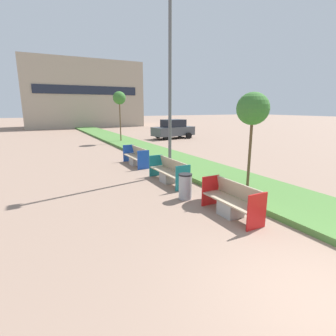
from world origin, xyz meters
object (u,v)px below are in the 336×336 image
object	(u,v)px
bench_blue_frame	(136,158)
litter_bin	(185,186)
sapling_tree_near	(253,109)
sapling_tree_far	(119,99)
bench_red_frame	(232,203)
parked_car_distant	(173,129)
street_lamp_post	(170,75)
bench_teal_frame	(169,173)

from	to	relation	value
bench_blue_frame	litter_bin	xyz separation A→B (m)	(-0.45, -5.81, 0.06)
bench_blue_frame	sapling_tree_near	xyz separation A→B (m)	(2.05, -6.12, 2.56)
bench_blue_frame	sapling_tree_near	bearing A→B (deg)	-71.49
bench_blue_frame	sapling_tree_far	distance (m)	9.98
bench_red_frame	litter_bin	bearing A→B (deg)	103.85
bench_red_frame	parked_car_distant	size ratio (longest dim) A/B	0.45
bench_blue_frame	sapling_tree_far	world-z (taller)	sapling_tree_far
bench_blue_frame	sapling_tree_near	size ratio (longest dim) A/B	0.65
street_lamp_post	sapling_tree_near	size ratio (longest dim) A/B	2.24
street_lamp_post	parked_car_distant	xyz separation A→B (m)	(7.04, 12.62, -3.42)
bench_blue_frame	parked_car_distant	size ratio (longest dim) A/B	0.52
sapling_tree_far	parked_car_distant	distance (m)	6.32
street_lamp_post	parked_car_distant	bearing A→B (deg)	60.85
bench_red_frame	sapling_tree_far	world-z (taller)	sapling_tree_far
bench_blue_frame	sapling_tree_near	distance (m)	6.94
bench_red_frame	street_lamp_post	size ratio (longest dim) A/B	0.25
bench_teal_frame	street_lamp_post	size ratio (longest dim) A/B	0.31
bench_red_frame	bench_teal_frame	xyz separation A→B (m)	(0.01, 3.84, 0.01)
litter_bin	bench_teal_frame	bearing A→B (deg)	77.52
sapling_tree_near	sapling_tree_far	size ratio (longest dim) A/B	0.81
bench_red_frame	bench_blue_frame	size ratio (longest dim) A/B	0.86
bench_red_frame	bench_blue_frame	distance (m)	7.62
street_lamp_post	sapling_tree_far	size ratio (longest dim) A/B	1.82
litter_bin	street_lamp_post	xyz separation A→B (m)	(1.06, 3.11, 3.90)
litter_bin	sapling_tree_far	world-z (taller)	sapling_tree_far
bench_red_frame	sapling_tree_far	size ratio (longest dim) A/B	0.45
parked_car_distant	bench_teal_frame	bearing A→B (deg)	-127.76
bench_teal_frame	parked_car_distant	world-z (taller)	parked_car_distant
litter_bin	parked_car_distant	world-z (taller)	parked_car_distant
bench_blue_frame	bench_teal_frame	bearing A→B (deg)	-89.98
sapling_tree_near	parked_car_distant	size ratio (longest dim) A/B	0.80
bench_teal_frame	street_lamp_post	xyz separation A→B (m)	(0.61, 1.07, 3.96)
bench_teal_frame	sapling_tree_near	size ratio (longest dim) A/B	0.69
bench_teal_frame	parked_car_distant	distance (m)	15.70
bench_teal_frame	sapling_tree_near	distance (m)	4.02
litter_bin	street_lamp_post	bearing A→B (deg)	71.18
bench_red_frame	parked_car_distant	bearing A→B (deg)	66.41
street_lamp_post	sapling_tree_far	distance (m)	11.98
bench_teal_frame	parked_car_distant	bearing A→B (deg)	60.82
street_lamp_post	bench_teal_frame	bearing A→B (deg)	-119.57
bench_red_frame	street_lamp_post	xyz separation A→B (m)	(0.61, 4.91, 3.97)
bench_teal_frame	litter_bin	xyz separation A→B (m)	(-0.45, -2.03, 0.06)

